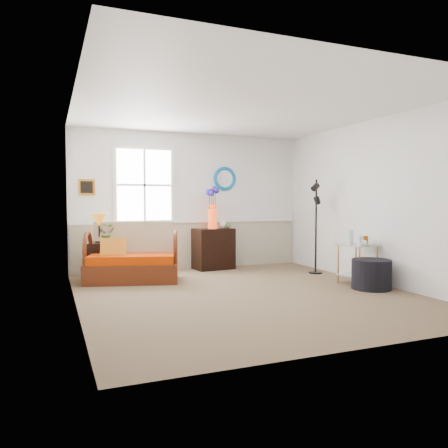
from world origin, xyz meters
name	(u,v)px	position (x,y,z in m)	size (l,w,h in m)	color
floor	(244,293)	(0.00, 0.00, 0.00)	(4.50, 5.00, 0.01)	brown
ceiling	(245,107)	(0.00, 0.00, 2.60)	(4.50, 5.00, 0.01)	white
walls	(244,201)	(0.00, 0.00, 1.30)	(4.51, 5.01, 2.60)	silver
wainscot	(191,245)	(0.00, 2.48, 0.45)	(4.46, 0.02, 0.90)	tan
chair_rail	(191,221)	(0.00, 2.47, 0.92)	(4.46, 0.04, 0.06)	white
window	(144,185)	(-0.90, 2.47, 1.60)	(1.14, 0.06, 1.44)	white
picture	(87,187)	(-1.92, 2.48, 1.55)	(0.28, 0.03, 0.28)	orange
mirror	(225,179)	(0.70, 2.48, 1.75)	(0.47, 0.47, 0.07)	#0077BD
loveseat	(132,252)	(-1.30, 1.54, 0.48)	(1.46, 0.83, 0.95)	#621E0A
throw_pillow	(113,251)	(-1.59, 1.56, 0.51)	(0.40, 0.10, 0.40)	#D95609
lamp_stand	(99,261)	(-1.78, 2.00, 0.30)	(0.34, 0.34, 0.60)	black
table_lamp	(99,228)	(-1.77, 1.97, 0.85)	(0.28, 0.28, 0.50)	orange
potted_plant	(107,236)	(-1.64, 1.99, 0.72)	(0.29, 0.32, 0.25)	#3C6E2B
cabinet	(213,249)	(0.38, 2.26, 0.39)	(0.73, 0.47, 0.78)	black
flower_vase	(213,208)	(0.35, 2.23, 1.17)	(0.23, 0.23, 0.78)	#E43F13
side_table	(358,264)	(1.95, -0.02, 0.31)	(0.49, 0.49, 0.63)	#BE8B36
tabletop_items	(360,237)	(1.96, -0.04, 0.74)	(0.38, 0.38, 0.23)	silver
floor_lamp	(316,227)	(1.92, 1.10, 0.85)	(0.24, 0.24, 1.69)	black
ottoman	(371,274)	(1.88, -0.42, 0.22)	(0.57, 0.57, 0.44)	black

